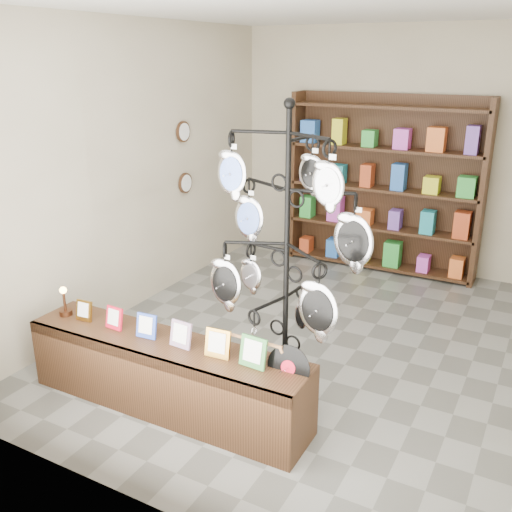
{
  "coord_description": "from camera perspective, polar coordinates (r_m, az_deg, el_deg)",
  "views": [
    {
      "loc": [
        1.95,
        -4.66,
        2.63
      ],
      "look_at": [
        -0.04,
        -1.0,
        1.16
      ],
      "focal_mm": 40.0,
      "sensor_mm": 36.0,
      "label": 1
    }
  ],
  "objects": [
    {
      "name": "ground",
      "position": [
        5.69,
        5.2,
        -8.19
      ],
      "size": [
        5.0,
        5.0,
        0.0
      ],
      "primitive_type": "plane",
      "color": "slate",
      "rests_on": "ground"
    },
    {
      "name": "room_envelope",
      "position": [
        5.11,
        5.83,
        10.53
      ],
      "size": [
        5.0,
        5.0,
        5.0
      ],
      "color": "#BFB49A",
      "rests_on": "ground"
    },
    {
      "name": "display_tree",
      "position": [
        4.03,
        3.09,
        1.17
      ],
      "size": [
        1.22,
        1.09,
        2.38
      ],
      "rotation": [
        0.0,
        0.0,
        -0.1
      ],
      "color": "black",
      "rests_on": "ground"
    },
    {
      "name": "front_shelf",
      "position": [
        4.57,
        -8.98,
        -11.63
      ],
      "size": [
        2.35,
        0.5,
        0.83
      ],
      "rotation": [
        0.0,
        0.0,
        0.01
      ],
      "color": "black",
      "rests_on": "ground"
    },
    {
      "name": "back_shelving",
      "position": [
        7.4,
        12.61,
        6.46
      ],
      "size": [
        2.42,
        0.36,
        2.2
      ],
      "color": "black",
      "rests_on": "ground"
    },
    {
      "name": "wall_clocks",
      "position": [
        6.81,
        -7.19,
        9.72
      ],
      "size": [
        0.03,
        0.24,
        0.84
      ],
      "color": "black",
      "rests_on": "ground"
    }
  ]
}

